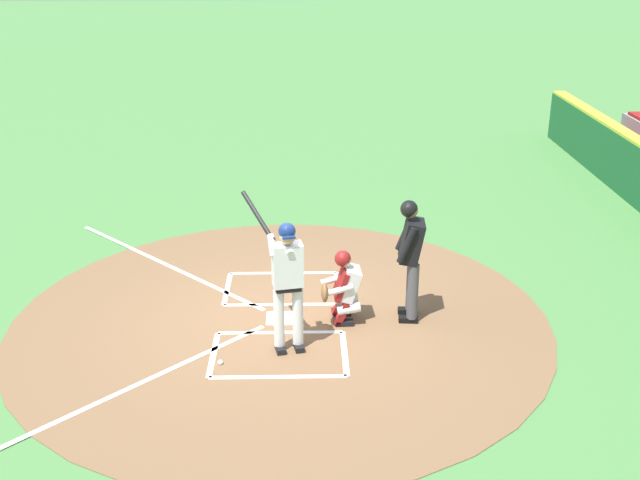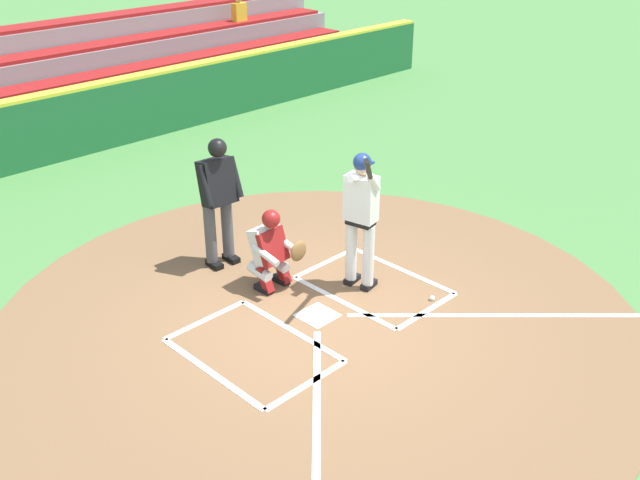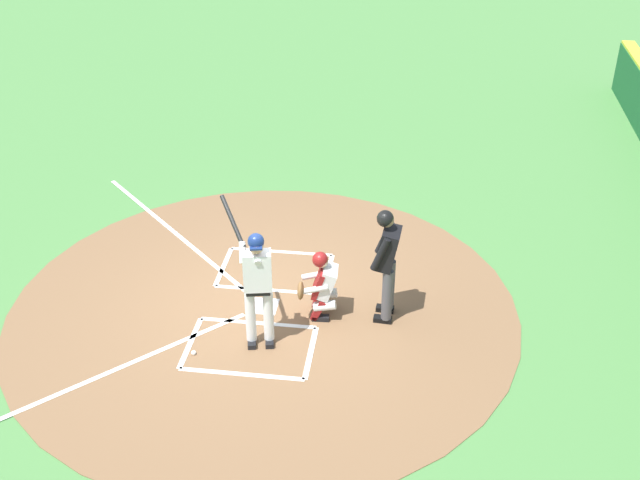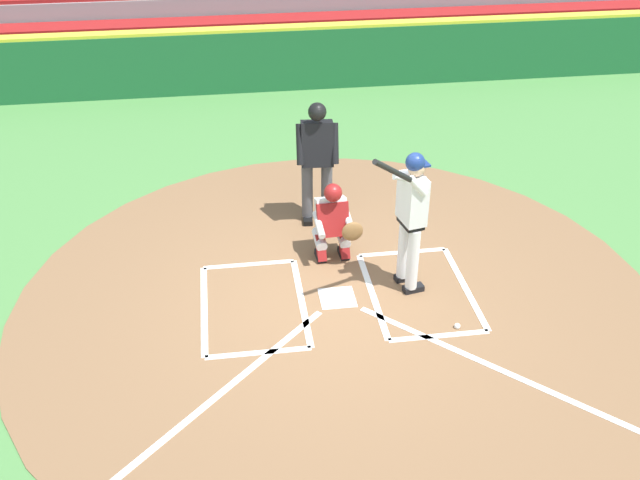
% 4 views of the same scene
% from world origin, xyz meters
% --- Properties ---
extents(ground_plane, '(120.00, 120.00, 0.00)m').
position_xyz_m(ground_plane, '(0.00, 0.00, 0.00)').
color(ground_plane, '#4C8442').
extents(dirt_circle, '(8.00, 8.00, 0.01)m').
position_xyz_m(dirt_circle, '(0.00, 0.00, 0.01)').
color(dirt_circle, brown).
rests_on(dirt_circle, ground).
extents(home_plate_and_chalk, '(7.93, 4.91, 0.01)m').
position_xyz_m(home_plate_and_chalk, '(0.00, 0.88, 0.01)').
color(home_plate_and_chalk, white).
rests_on(home_plate_and_chalk, dirt_circle).
extents(batter, '(0.85, 0.86, 2.13)m').
position_xyz_m(batter, '(-0.90, -0.12, 1.10)').
color(batter, white).
rests_on(batter, ground).
extents(catcher, '(0.61, 0.61, 1.13)m').
position_xyz_m(catcher, '(-0.09, -0.93, 0.59)').
color(catcher, black).
rests_on(catcher, ground).
extents(plate_umpire, '(0.60, 0.44, 1.86)m').
position_xyz_m(plate_umpire, '(-0.01, -1.91, 1.08)').
color(plate_umpire, '#4C4C51').
rests_on(plate_umpire, ground).
extents(baseball, '(0.07, 0.07, 0.07)m').
position_xyz_m(baseball, '(-1.31, 0.78, 0.04)').
color(baseball, white).
rests_on(baseball, ground).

